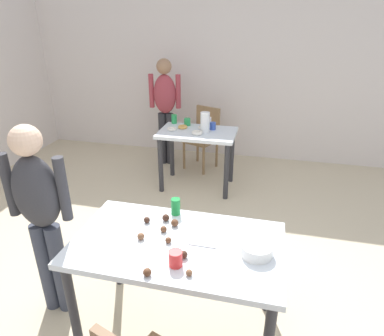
% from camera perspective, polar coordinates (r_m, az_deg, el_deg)
% --- Properties ---
extents(ground_plane, '(6.40, 6.40, 0.00)m').
position_cam_1_polar(ground_plane, '(2.84, -1.80, -21.74)').
color(ground_plane, beige).
extents(wall_back, '(6.40, 0.10, 2.60)m').
position_cam_1_polar(wall_back, '(5.17, 7.64, 15.94)').
color(wall_back, silver).
rests_on(wall_back, ground_plane).
extents(dining_table_near, '(1.32, 0.75, 0.75)m').
position_cam_1_polar(dining_table_near, '(2.23, -2.49, -14.34)').
color(dining_table_near, silver).
rests_on(dining_table_near, ground_plane).
extents(dining_table_far, '(0.94, 0.61, 0.75)m').
position_cam_1_polar(dining_table_far, '(4.19, 0.91, 4.45)').
color(dining_table_far, silver).
rests_on(dining_table_far, ground_plane).
extents(chair_far_table, '(0.52, 0.52, 0.87)m').
position_cam_1_polar(chair_far_table, '(4.85, 2.00, 5.77)').
color(chair_far_table, olive).
rests_on(chair_far_table, ground_plane).
extents(person_girl_near, '(0.45, 0.23, 1.45)m').
position_cam_1_polar(person_girl_near, '(2.48, -24.28, -6.39)').
color(person_girl_near, '#383D4C').
rests_on(person_girl_near, ground_plane).
extents(person_adult_far, '(0.45, 0.23, 1.52)m').
position_cam_1_polar(person_adult_far, '(4.86, -4.56, 10.85)').
color(person_adult_far, '#28282D').
rests_on(person_adult_far, ground_plane).
extents(mixing_bowl, '(0.19, 0.19, 0.07)m').
position_cam_1_polar(mixing_bowl, '(2.08, 10.86, -13.38)').
color(mixing_bowl, white).
rests_on(mixing_bowl, dining_table_near).
extents(soda_can, '(0.07, 0.07, 0.12)m').
position_cam_1_polar(soda_can, '(2.41, -2.78, -6.53)').
color(soda_can, '#198438').
rests_on(soda_can, dining_table_near).
extents(fork_near, '(0.17, 0.02, 0.01)m').
position_cam_1_polar(fork_near, '(2.13, 1.76, -13.00)').
color(fork_near, silver).
rests_on(fork_near, dining_table_near).
extents(cup_near_0, '(0.08, 0.08, 0.09)m').
position_cam_1_polar(cup_near_0, '(1.97, -2.80, -15.05)').
color(cup_near_0, red).
rests_on(cup_near_0, dining_table_near).
extents(cake_ball_0, '(0.05, 0.05, 0.05)m').
position_cam_1_polar(cake_ball_0, '(2.36, -4.45, -8.38)').
color(cake_ball_0, '#3D2319').
rests_on(cake_ball_0, dining_table_near).
extents(cake_ball_1, '(0.04, 0.04, 0.04)m').
position_cam_1_polar(cake_ball_1, '(2.35, -7.64, -8.70)').
color(cake_ball_1, '#3D2319').
rests_on(cake_ball_1, dining_table_near).
extents(cake_ball_2, '(0.05, 0.05, 0.05)m').
position_cam_1_polar(cake_ball_2, '(2.30, -2.95, -9.25)').
color(cake_ball_2, brown).
rests_on(cake_ball_2, dining_table_near).
extents(cake_ball_3, '(0.05, 0.05, 0.05)m').
position_cam_1_polar(cake_ball_3, '(2.20, -8.65, -11.35)').
color(cake_ball_3, brown).
rests_on(cake_ball_3, dining_table_near).
extents(cake_ball_4, '(0.05, 0.05, 0.05)m').
position_cam_1_polar(cake_ball_4, '(1.93, -7.59, -17.08)').
color(cake_ball_4, brown).
rests_on(cake_ball_4, dining_table_near).
extents(cake_ball_5, '(0.04, 0.04, 0.04)m').
position_cam_1_polar(cake_ball_5, '(1.92, -0.49, -17.30)').
color(cake_ball_5, brown).
rests_on(cake_ball_5, dining_table_near).
extents(cake_ball_6, '(0.04, 0.04, 0.04)m').
position_cam_1_polar(cake_ball_6, '(2.15, -4.03, -12.09)').
color(cake_ball_6, brown).
rests_on(cake_ball_6, dining_table_near).
extents(cake_ball_7, '(0.05, 0.05, 0.05)m').
position_cam_1_polar(cake_ball_7, '(2.03, -1.41, -14.44)').
color(cake_ball_7, '#3D2319').
rests_on(cake_ball_7, dining_table_near).
extents(cake_ball_8, '(0.04, 0.04, 0.04)m').
position_cam_1_polar(cake_ball_8, '(2.25, -4.84, -10.27)').
color(cake_ball_8, brown).
rests_on(cake_ball_8, dining_table_near).
extents(pitcher_far, '(0.11, 0.11, 0.25)m').
position_cam_1_polar(pitcher_far, '(4.09, 2.22, 7.73)').
color(pitcher_far, white).
rests_on(pitcher_far, dining_table_far).
extents(cup_far_0, '(0.07, 0.07, 0.12)m').
position_cam_1_polar(cup_far_0, '(4.46, -3.04, 8.29)').
color(cup_far_0, green).
rests_on(cup_far_0, dining_table_far).
extents(cup_far_1, '(0.08, 0.08, 0.12)m').
position_cam_1_polar(cup_far_1, '(4.34, 2.78, 7.81)').
color(cup_far_1, white).
rests_on(cup_far_1, dining_table_far).
extents(cup_far_2, '(0.08, 0.08, 0.09)m').
position_cam_1_polar(cup_far_2, '(4.21, 3.53, 7.11)').
color(cup_far_2, '#3351B2').
rests_on(cup_far_2, dining_table_far).
extents(cup_far_3, '(0.08, 0.08, 0.09)m').
position_cam_1_polar(cup_far_3, '(4.38, -0.81, 7.82)').
color(cup_far_3, green).
rests_on(cup_far_3, dining_table_far).
extents(donut_far_0, '(0.11, 0.11, 0.03)m').
position_cam_1_polar(donut_far_0, '(4.20, -3.43, 6.63)').
color(donut_far_0, white).
rests_on(donut_far_0, dining_table_far).
extents(donut_far_1, '(0.12, 0.12, 0.04)m').
position_cam_1_polar(donut_far_1, '(4.26, -1.58, 6.97)').
color(donut_far_1, gold).
rests_on(donut_far_1, dining_table_far).
extents(donut_far_2, '(0.13, 0.13, 0.04)m').
position_cam_1_polar(donut_far_2, '(4.04, 0.89, 5.99)').
color(donut_far_2, white).
rests_on(donut_far_2, dining_table_far).
extents(donut_far_3, '(0.11, 0.11, 0.03)m').
position_cam_1_polar(donut_far_3, '(4.24, 1.74, 6.85)').
color(donut_far_3, white).
rests_on(donut_far_3, dining_table_far).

